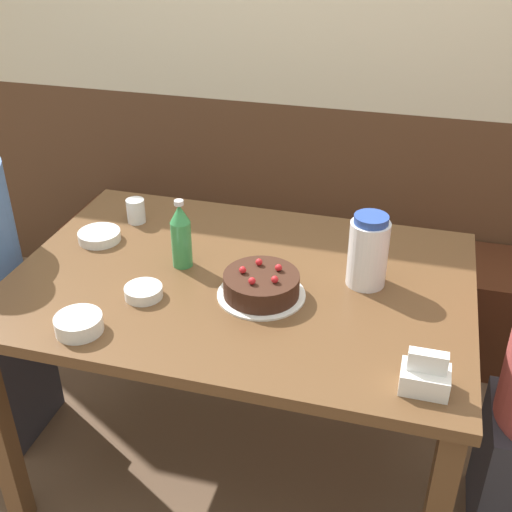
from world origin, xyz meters
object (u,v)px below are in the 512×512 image
Objects in this scene: bench_seat at (296,283)px; napkin_holder at (425,376)px; bowl_soup_white at (99,236)px; bowl_rice_small at (144,292)px; bowl_side_dish at (79,324)px; birthday_cake at (261,285)px; water_pitcher at (368,251)px; glass_water_tall at (136,211)px; soju_bottle at (181,235)px.

bench_seat is 18.73× the size of napkin_holder.
bowl_rice_small is (0.27, -0.26, 0.00)m from bowl_soup_white.
bowl_rice_small is 0.86× the size of bowl_side_dish.
bowl_soup_white is at bearing 163.89° from birthday_cake.
water_pitcher reaches higher than bowl_side_dish.
bowl_soup_white and bowl_rice_small have the same top height.
water_pitcher is 0.64m from bowl_rice_small.
glass_water_tall reaches higher than bowl_rice_small.
bowl_side_dish reaches higher than bowl_soup_white.
bowl_side_dish is (-0.41, -0.28, -0.01)m from birthday_cake.
water_pitcher is 1.60× the size of bowl_soup_white.
soju_bottle is 1.74× the size of bowl_side_dish.
water_pitcher is 0.81m from bowl_side_dish.
napkin_holder is 0.86m from bowl_side_dish.
glass_water_tall is at bearing 167.35° from water_pitcher.
soju_bottle is (-0.54, -0.05, -0.00)m from water_pitcher.
water_pitcher reaches higher than bowl_soup_white.
bench_seat is 25.20× the size of glass_water_tall.
glass_water_tall is at bearing 100.79° from bowl_side_dish.
bowl_rice_small is at bearing -102.84° from soju_bottle.
glass_water_tall reaches higher than bowl_side_dish.
birthday_cake reaches higher than bowl_rice_small.
soju_bottle is at bearing -103.16° from bench_seat.
water_pitcher is at bearing 27.62° from birthday_cake.
soju_bottle is 0.34m from glass_water_tall.
napkin_holder reaches higher than glass_water_tall.
birthday_cake is at bearing -84.80° from bench_seat.
birthday_cake is at bearing -19.71° from soju_bottle.
soju_bottle is 2.62× the size of glass_water_tall.
water_pitcher is 0.86m from bowl_soup_white.
bowl_side_dish is at bearing -79.21° from glass_water_tall.
bench_seat is 1.35m from bowl_side_dish.
bench_seat is 9.61× the size of soju_bottle.
bowl_soup_white is 0.48m from bowl_side_dish.
napkin_holder reaches higher than bowl_side_dish.
bench_seat is at bearing 74.60° from bowl_side_dish.
napkin_holder reaches higher than bowl_rice_small.
bowl_soup_white is at bearing 167.13° from soju_bottle.
bowl_soup_white is 0.38m from bowl_rice_small.
soju_bottle is at bearing -175.25° from water_pitcher.
birthday_cake reaches higher than bowl_side_dish.
soju_bottle is at bearing -12.87° from bowl_soup_white.
birthday_cake is 0.30m from soju_bottle.
bowl_rice_small is (-0.77, 0.18, -0.02)m from napkin_holder.
water_pitcher is at bearing -12.65° from glass_water_tall.
bowl_rice_small is at bearing -158.17° from water_pitcher.
napkin_holder is at bearing -22.88° from bowl_soup_white.
soju_bottle reaches higher than bowl_rice_small.
napkin_holder is at bearing -26.81° from soju_bottle.
bowl_side_dish is (-0.86, -0.01, -0.02)m from napkin_holder.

